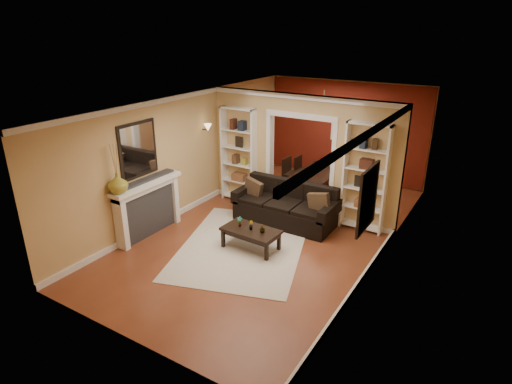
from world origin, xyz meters
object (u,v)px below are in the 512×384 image
Objects in this scene: coffee_table at (251,239)px; bookshelf_left at (239,155)px; sofa at (285,204)px; dining_table at (319,182)px; bookshelf_right at (365,178)px; fireplace at (149,209)px.

coffee_table is 0.48× the size of bookshelf_left.
sofa is 2.08m from dining_table.
sofa is 1.41m from coffee_table.
dining_table is at bearing 92.75° from sofa.
bookshelf_left is at bearing 159.76° from sofa.
sofa is 0.98× the size of bookshelf_right.
bookshelf_right is (1.53, 0.58, 0.71)m from sofa.
bookshelf_left reaches higher than coffee_table.
bookshelf_right reaches higher than sofa.
sofa is at bearing -20.24° from bookshelf_left.
sofa is 2.04× the size of coffee_table.
bookshelf_left and bookshelf_right have the same top height.
bookshelf_left reaches higher than sofa.
fireplace is at bearing -137.30° from sofa.
fireplace is (-0.54, -2.53, -0.57)m from bookshelf_left.
bookshelf_left is 2.27m from dining_table.
bookshelf_right is at bearing 0.00° from bookshelf_left.
coffee_table is at bearing -90.42° from sofa.
dining_table is (-0.09, 3.46, 0.08)m from coffee_table.
fireplace is 1.03× the size of dining_table.
sofa reaches higher than dining_table.
fireplace is 4.51m from dining_table.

